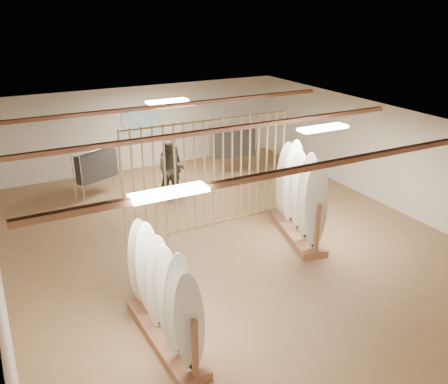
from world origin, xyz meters
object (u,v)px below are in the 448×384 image
clothing_rack_a (97,166)px  rack_left (164,307)px  clothing_rack_b (233,143)px  rack_right (299,208)px  shopper_b (171,166)px  shopper_a (171,159)px

clothing_rack_a → rack_left: bearing=-119.6°
rack_left → clothing_rack_b: 8.60m
rack_left → clothing_rack_a: (0.60, 6.96, 0.27)m
rack_right → clothing_rack_a: rack_right is taller
rack_left → shopper_b: bearing=64.9°
rack_right → shopper_a: bearing=124.8°
clothing_rack_a → shopper_a: size_ratio=0.75×
clothing_rack_b → shopper_b: size_ratio=0.82×
clothing_rack_b → shopper_b: 2.84m
rack_left → rack_right: 4.78m
rack_left → shopper_b: shopper_b is taller
rack_left → clothing_rack_a: rack_left is taller
rack_left → clothing_rack_b: (5.10, 6.92, 0.38)m
shopper_a → shopper_b: shopper_b is taller
rack_left → clothing_rack_a: bearing=83.0°
rack_left → rack_right: bearing=24.2°
rack_right → rack_left: bearing=-138.9°
shopper_a → shopper_b: bearing=77.1°
clothing_rack_b → shopper_a: bearing=-157.4°
shopper_a → rack_left: bearing=74.8°
rack_left → shopper_b: (2.48, 5.84, 0.31)m
shopper_a → shopper_b: size_ratio=0.99×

